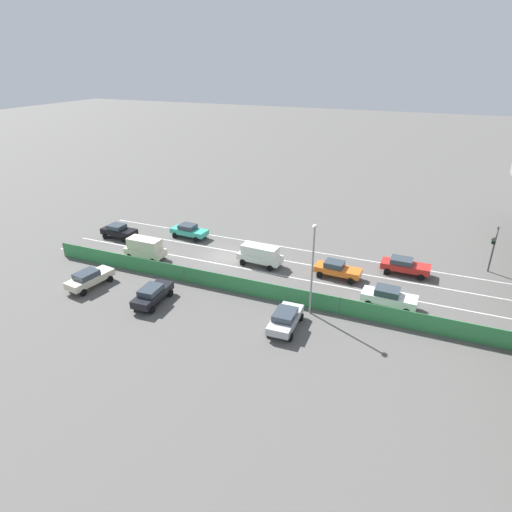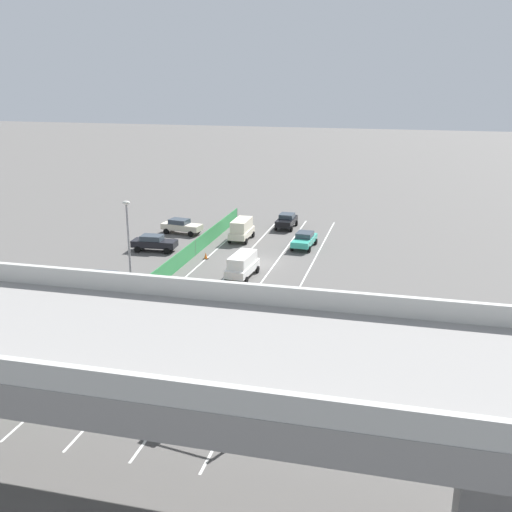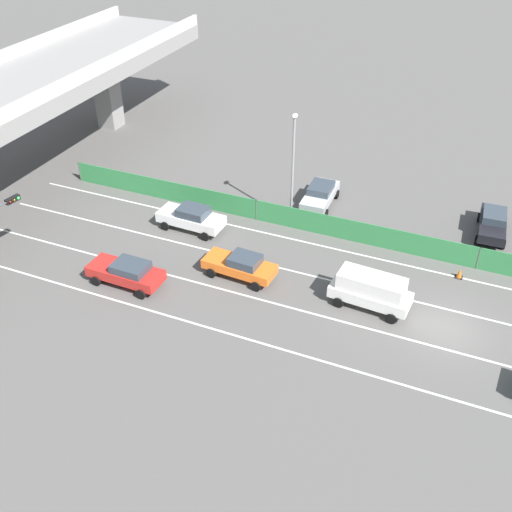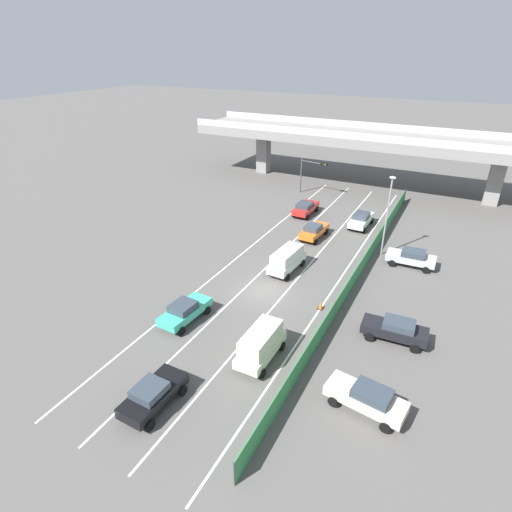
{
  "view_description": "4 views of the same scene",
  "coord_description": "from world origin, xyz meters",
  "px_view_note": "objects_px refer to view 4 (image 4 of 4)",
  "views": [
    {
      "loc": [
        38.1,
        19.91,
        19.83
      ],
      "look_at": [
        2.72,
        5.04,
        2.16
      ],
      "focal_mm": 30.45,
      "sensor_mm": 36.0,
      "label": 1
    },
    {
      "loc": [
        -13.2,
        53.11,
        17.25
      ],
      "look_at": [
        -0.67,
        3.14,
        1.64
      ],
      "focal_mm": 42.33,
      "sensor_mm": 36.0,
      "label": 2
    },
    {
      "loc": [
        -27.41,
        -0.18,
        22.66
      ],
      "look_at": [
        -0.28,
        11.38,
        1.98
      ],
      "focal_mm": 42.45,
      "sensor_mm": 36.0,
      "label": 3
    },
    {
      "loc": [
        13.2,
        -26.59,
        18.75
      ],
      "look_at": [
        -2.42,
        3.38,
        1.37
      ],
      "focal_mm": 28.92,
      "sensor_mm": 36.0,
      "label": 4
    }
  ],
  "objects_px": {
    "car_van_cream": "(261,343)",
    "parked_sedan_dark": "(395,329)",
    "car_taxi_teal": "(185,311)",
    "street_lamp": "(388,209)",
    "car_taxi_orange": "(314,230)",
    "car_van_white": "(287,259)",
    "car_sedan_black": "(153,394)",
    "parked_sedan_cream": "(367,398)",
    "traffic_light": "(311,170)",
    "car_sedan_white": "(361,219)",
    "car_sedan_red": "(305,208)",
    "parked_wagon_silver": "(411,257)",
    "traffic_cone": "(321,305)"
  },
  "relations": [
    {
      "from": "car_taxi_orange",
      "to": "car_sedan_white",
      "type": "distance_m",
      "value": 6.56
    },
    {
      "from": "car_sedan_red",
      "to": "parked_sedan_cream",
      "type": "distance_m",
      "value": 30.62
    },
    {
      "from": "parked_sedan_dark",
      "to": "traffic_light",
      "type": "distance_m",
      "value": 32.32
    },
    {
      "from": "car_sedan_red",
      "to": "street_lamp",
      "type": "bearing_deg",
      "value": -31.54
    },
    {
      "from": "car_taxi_orange",
      "to": "parked_sedan_cream",
      "type": "distance_m",
      "value": 23.7
    },
    {
      "from": "car_van_white",
      "to": "traffic_light",
      "type": "distance_m",
      "value": 22.61
    },
    {
      "from": "parked_wagon_silver",
      "to": "traffic_light",
      "type": "xyz_separation_m",
      "value": [
        -16.1,
        15.36,
        2.6
      ]
    },
    {
      "from": "parked_sedan_cream",
      "to": "parked_sedan_dark",
      "type": "height_order",
      "value": "parked_sedan_cream"
    },
    {
      "from": "car_sedan_black",
      "to": "parked_sedan_dark",
      "type": "distance_m",
      "value": 16.84
    },
    {
      "from": "car_taxi_teal",
      "to": "traffic_light",
      "type": "relative_size",
      "value": 0.95
    },
    {
      "from": "car_sedan_red",
      "to": "street_lamp",
      "type": "height_order",
      "value": "street_lamp"
    },
    {
      "from": "parked_wagon_silver",
      "to": "traffic_light",
      "type": "height_order",
      "value": "traffic_light"
    },
    {
      "from": "parked_sedan_cream",
      "to": "car_taxi_teal",
      "type": "bearing_deg",
      "value": 171.09
    },
    {
      "from": "parked_sedan_cream",
      "to": "car_sedan_white",
      "type": "bearing_deg",
      "value": 105.41
    },
    {
      "from": "parked_sedan_dark",
      "to": "parked_wagon_silver",
      "type": "relative_size",
      "value": 1.02
    },
    {
      "from": "parked_sedan_dark",
      "to": "car_sedan_black",
      "type": "bearing_deg",
      "value": -131.41
    },
    {
      "from": "car_sedan_black",
      "to": "car_van_cream",
      "type": "distance_m",
      "value": 7.43
    },
    {
      "from": "car_taxi_teal",
      "to": "car_van_white",
      "type": "height_order",
      "value": "car_van_white"
    },
    {
      "from": "car_sedan_black",
      "to": "traffic_cone",
      "type": "relative_size",
      "value": 6.61
    },
    {
      "from": "car_taxi_teal",
      "to": "traffic_cone",
      "type": "height_order",
      "value": "car_taxi_teal"
    },
    {
      "from": "car_taxi_teal",
      "to": "street_lamp",
      "type": "bearing_deg",
      "value": 59.43
    },
    {
      "from": "car_sedan_black",
      "to": "parked_sedan_cream",
      "type": "distance_m",
      "value": 12.21
    },
    {
      "from": "car_van_white",
      "to": "car_sedan_black",
      "type": "bearing_deg",
      "value": -90.91
    },
    {
      "from": "car_sedan_red",
      "to": "car_sedan_white",
      "type": "bearing_deg",
      "value": -5.23
    },
    {
      "from": "parked_sedan_dark",
      "to": "traffic_light",
      "type": "height_order",
      "value": "traffic_light"
    },
    {
      "from": "car_van_cream",
      "to": "parked_sedan_dark",
      "type": "distance_m",
      "value": 9.71
    },
    {
      "from": "parked_sedan_cream",
      "to": "traffic_light",
      "type": "relative_size",
      "value": 0.98
    },
    {
      "from": "traffic_light",
      "to": "traffic_cone",
      "type": "distance_m",
      "value": 28.52
    },
    {
      "from": "street_lamp",
      "to": "car_taxi_teal",
      "type": "bearing_deg",
      "value": -120.57
    },
    {
      "from": "traffic_light",
      "to": "car_sedan_black",
      "type": "bearing_deg",
      "value": -81.8
    },
    {
      "from": "car_sedan_white",
      "to": "parked_wagon_silver",
      "type": "relative_size",
      "value": 1.05
    },
    {
      "from": "car_sedan_white",
      "to": "parked_sedan_dark",
      "type": "distance_m",
      "value": 20.59
    },
    {
      "from": "parked_sedan_dark",
      "to": "parked_wagon_silver",
      "type": "height_order",
      "value": "parked_sedan_dark"
    },
    {
      "from": "car_taxi_orange",
      "to": "car_sedan_white",
      "type": "height_order",
      "value": "car_sedan_white"
    },
    {
      "from": "car_sedan_black",
      "to": "parked_sedan_dark",
      "type": "bearing_deg",
      "value": 48.59
    },
    {
      "from": "car_sedan_white",
      "to": "parked_sedan_dark",
      "type": "height_order",
      "value": "car_sedan_white"
    },
    {
      "from": "car_sedan_red",
      "to": "traffic_cone",
      "type": "relative_size",
      "value": 7.33
    },
    {
      "from": "car_van_cream",
      "to": "parked_sedan_cream",
      "type": "relative_size",
      "value": 0.93
    },
    {
      "from": "parked_wagon_silver",
      "to": "traffic_cone",
      "type": "distance_m",
      "value": 11.94
    },
    {
      "from": "parked_wagon_silver",
      "to": "street_lamp",
      "type": "relative_size",
      "value": 0.56
    },
    {
      "from": "parked_sedan_dark",
      "to": "car_sedan_white",
      "type": "bearing_deg",
      "value": 111.29
    },
    {
      "from": "car_sedan_red",
      "to": "traffic_light",
      "type": "xyz_separation_m",
      "value": [
        -2.36,
        7.59,
        2.61
      ]
    },
    {
      "from": "parked_wagon_silver",
      "to": "car_taxi_orange",
      "type": "bearing_deg",
      "value": 170.55
    },
    {
      "from": "car_taxi_teal",
      "to": "parked_wagon_silver",
      "type": "distance_m",
      "value": 21.87
    },
    {
      "from": "traffic_light",
      "to": "traffic_cone",
      "type": "xyz_separation_m",
      "value": [
        10.98,
        -26.13,
        -3.2
      ]
    },
    {
      "from": "parked_wagon_silver",
      "to": "parked_sedan_dark",
      "type": "bearing_deg",
      "value": -86.13
    },
    {
      "from": "car_van_cream",
      "to": "parked_wagon_silver",
      "type": "relative_size",
      "value": 0.98
    },
    {
      "from": "car_taxi_orange",
      "to": "car_van_white",
      "type": "xyz_separation_m",
      "value": [
        0.34,
        -8.03,
        0.33
      ]
    },
    {
      "from": "car_van_cream",
      "to": "street_lamp",
      "type": "distance_m",
      "value": 20.05
    },
    {
      "from": "car_taxi_orange",
      "to": "parked_wagon_silver",
      "type": "height_order",
      "value": "car_taxi_orange"
    }
  ]
}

